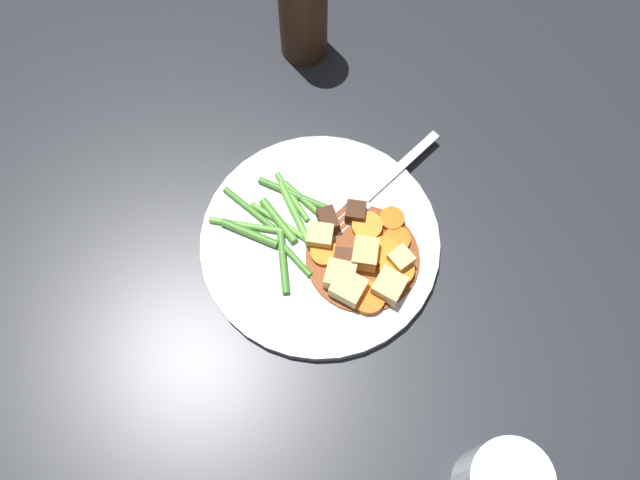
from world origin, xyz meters
TOP-DOWN VIEW (x-y plane):
  - ground_plane at (0.00, 0.00)m, footprint 3.00×3.00m
  - dinner_plate at (0.00, 0.00)m, footprint 0.25×0.25m
  - stew_sauce at (0.05, 0.00)m, footprint 0.12×0.12m
  - carrot_slice_0 at (0.06, 0.05)m, footprint 0.04×0.04m
  - carrot_slice_1 at (0.07, 0.01)m, footprint 0.04×0.04m
  - carrot_slice_2 at (0.01, -0.01)m, footprint 0.04×0.04m
  - carrot_slice_3 at (0.07, 0.03)m, footprint 0.04×0.04m
  - carrot_slice_4 at (0.04, 0.03)m, footprint 0.04×0.04m
  - carrot_slice_5 at (0.09, -0.00)m, footprint 0.05×0.05m
  - carrot_slice_6 at (0.07, -0.04)m, footprint 0.04×0.04m
  - potato_chunk_0 at (0.05, -0.04)m, footprint 0.03×0.03m
  - potato_chunk_1 at (0.09, 0.01)m, footprint 0.03×0.03m
  - potato_chunk_2 at (-0.00, -0.00)m, footprint 0.03×0.03m
  - potato_chunk_3 at (0.09, -0.02)m, footprint 0.03×0.03m
  - potato_chunk_4 at (0.04, -0.03)m, footprint 0.03×0.03m
  - potato_chunk_5 at (0.05, 0.00)m, footprint 0.03×0.04m
  - meat_chunk_0 at (0.03, -0.01)m, footprint 0.03×0.03m
  - meat_chunk_1 at (0.02, 0.04)m, footprint 0.03×0.03m
  - meat_chunk_2 at (-0.00, 0.02)m, footprint 0.03×0.03m
  - green_bean_0 at (-0.05, 0.03)m, footprint 0.06×0.04m
  - green_bean_1 at (-0.05, 0.00)m, footprint 0.06×0.04m
  - green_bean_2 at (-0.03, 0.01)m, footprint 0.07×0.06m
  - green_bean_3 at (-0.08, -0.02)m, footprint 0.08×0.03m
  - green_bean_4 at (-0.08, 0.00)m, footprint 0.07×0.03m
  - green_bean_5 at (-0.05, 0.00)m, footprint 0.07×0.02m
  - green_bean_6 at (-0.05, 0.03)m, footprint 0.08×0.01m
  - green_bean_7 at (-0.07, -0.03)m, footprint 0.06×0.01m
  - green_bean_8 at (-0.03, 0.03)m, footprint 0.06×0.03m
  - green_bean_9 at (-0.02, -0.04)m, footprint 0.04×0.06m
  - green_bean_10 at (-0.02, -0.03)m, footprint 0.05×0.03m
  - fork at (0.03, 0.08)m, footprint 0.08×0.17m
  - pepper_mill at (-0.12, 0.22)m, footprint 0.06×0.06m

SIDE VIEW (x-z plane):
  - ground_plane at x=0.00m, z-range 0.00..0.00m
  - dinner_plate at x=0.00m, z-range 0.00..0.01m
  - stew_sauce at x=0.05m, z-range 0.01..0.02m
  - fork at x=0.03m, z-range 0.01..0.02m
  - green_bean_5 at x=-0.05m, z-range 0.01..0.02m
  - green_bean_0 at x=-0.05m, z-range 0.01..0.02m
  - green_bean_4 at x=-0.08m, z-range 0.01..0.02m
  - green_bean_10 at x=-0.02m, z-range 0.01..0.02m
  - green_bean_3 at x=-0.08m, z-range 0.01..0.02m
  - green_bean_8 at x=-0.03m, z-range 0.01..0.02m
  - green_bean_6 at x=-0.05m, z-range 0.01..0.02m
  - green_bean_9 at x=-0.02m, z-range 0.01..0.02m
  - green_bean_2 at x=-0.03m, z-range 0.01..0.02m
  - carrot_slice_3 at x=0.07m, z-range 0.01..0.02m
  - green_bean_7 at x=-0.07m, z-range 0.01..0.02m
  - green_bean_1 at x=-0.05m, z-range 0.01..0.02m
  - carrot_slice_2 at x=0.01m, z-range 0.01..0.02m
  - carrot_slice_6 at x=0.07m, z-range 0.01..0.02m
  - carrot_slice_0 at x=0.06m, z-range 0.01..0.02m
  - carrot_slice_4 at x=0.04m, z-range 0.01..0.02m
  - carrot_slice_1 at x=0.07m, z-range 0.01..0.02m
  - carrot_slice_5 at x=0.09m, z-range 0.01..0.02m
  - meat_chunk_0 at x=0.03m, z-range 0.01..0.03m
  - meat_chunk_1 at x=0.02m, z-range 0.01..0.03m
  - meat_chunk_2 at x=0.00m, z-range 0.01..0.03m
  - potato_chunk_2 at x=0.00m, z-range 0.01..0.03m
  - potato_chunk_0 at x=0.05m, z-range 0.01..0.03m
  - potato_chunk_3 at x=0.09m, z-range 0.01..0.03m
  - potato_chunk_4 at x=0.04m, z-range 0.01..0.04m
  - potato_chunk_1 at x=0.09m, z-range 0.01..0.04m
  - potato_chunk_5 at x=0.05m, z-range 0.01..0.04m
  - pepper_mill at x=-0.12m, z-range 0.00..0.14m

